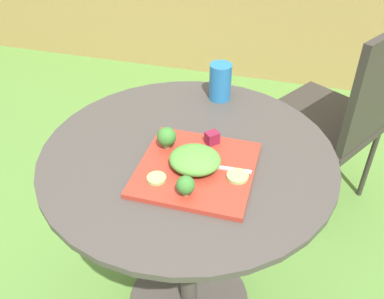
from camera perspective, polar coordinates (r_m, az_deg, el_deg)
patio_table at (r=1.36m, az=-0.48°, el=-10.14°), size 0.81×0.81×0.73m
patio_chair at (r=1.84m, az=20.04°, el=5.13°), size 0.61×0.61×0.90m
salad_plate at (r=1.10m, az=0.59°, el=-2.63°), size 0.29×0.29×0.01m
drinking_glass at (r=1.38m, az=3.80°, el=8.83°), size 0.07×0.07×0.12m
fork at (r=1.09m, az=3.18°, el=-2.33°), size 0.15×0.03×0.00m
lettuce_mound at (r=1.08m, az=0.41°, el=-1.37°), size 0.13×0.12×0.05m
broccoli_floret_0 at (r=1.14m, az=-3.43°, el=1.70°), size 0.05×0.05×0.06m
broccoli_floret_1 at (r=1.00m, az=-0.86°, el=-4.82°), size 0.05×0.05×0.05m
cucumber_slice_0 at (r=1.06m, az=6.13°, el=-3.59°), size 0.06×0.06×0.01m
cucumber_slice_1 at (r=1.05m, az=-4.79°, el=-3.88°), size 0.05×0.05×0.01m
beet_chunk_0 at (r=1.16m, az=2.72°, el=1.57°), size 0.04×0.04×0.03m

